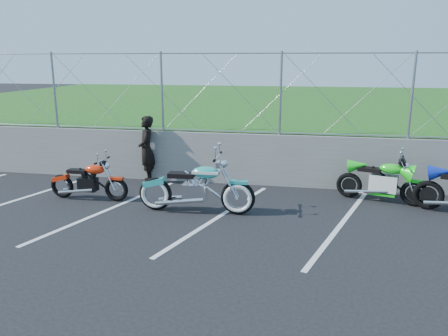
% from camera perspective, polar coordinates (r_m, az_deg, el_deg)
% --- Properties ---
extents(ground, '(90.00, 90.00, 0.00)m').
position_cam_1_polar(ground, '(8.04, -1.92, -8.74)').
color(ground, black).
rests_on(ground, ground).
extents(retaining_wall, '(30.00, 0.22, 1.30)m').
position_cam_1_polar(retaining_wall, '(11.13, 1.99, 1.25)').
color(retaining_wall, slate).
rests_on(retaining_wall, ground).
extents(grass_field, '(30.00, 20.00, 1.30)m').
position_cam_1_polar(grass_field, '(20.94, 6.22, 7.20)').
color(grass_field, '#1A4E14').
rests_on(grass_field, ground).
extents(chain_link_fence, '(28.00, 0.03, 2.00)m').
position_cam_1_polar(chain_link_fence, '(10.88, 2.07, 9.75)').
color(chain_link_fence, gray).
rests_on(chain_link_fence, retaining_wall).
extents(parking_lines, '(18.29, 4.31, 0.01)m').
position_cam_1_polar(parking_lines, '(8.81, 7.22, -6.75)').
color(parking_lines, silver).
rests_on(parking_lines, ground).
extents(cruiser_turquoise, '(2.46, 0.78, 1.22)m').
position_cam_1_polar(cruiser_turquoise, '(9.05, -3.49, -2.83)').
color(cruiser_turquoise, black).
rests_on(cruiser_turquoise, ground).
extents(naked_orange, '(1.89, 0.64, 0.94)m').
position_cam_1_polar(naked_orange, '(10.33, -17.15, -1.81)').
color(naked_orange, black).
rests_on(naked_orange, ground).
extents(sportbike_green, '(1.92, 0.77, 1.02)m').
position_cam_1_polar(sportbike_green, '(10.32, 19.99, -1.83)').
color(sportbike_green, black).
rests_on(sportbike_green, ground).
extents(person_standing, '(0.57, 0.72, 1.72)m').
position_cam_1_polar(person_standing, '(11.40, -10.08, 2.42)').
color(person_standing, black).
rests_on(person_standing, ground).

